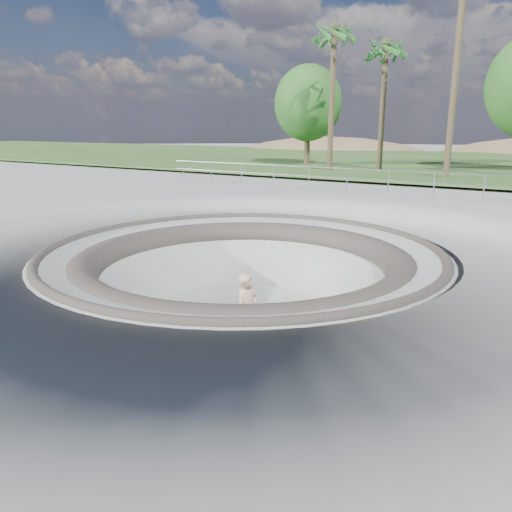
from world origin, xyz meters
name	(u,v)px	position (x,y,z in m)	size (l,w,h in m)	color
ground	(243,249)	(0.00, 0.00, 0.00)	(180.00, 180.00, 0.00)	#ABABA6
skate_bowl	(243,316)	(0.00, 0.00, -1.83)	(14.00, 14.00, 4.10)	#ABABA6
grass_strip	(472,163)	(0.00, 34.00, 0.22)	(180.00, 36.00, 0.12)	#2C4F1F
safety_railing	(389,181)	(0.00, 12.00, 0.69)	(25.00, 0.06, 1.03)	gray
skateboard	(247,348)	(1.18, -1.61, -1.83)	(0.87, 0.38, 0.09)	brown
skater	(247,311)	(1.18, -1.61, -0.94)	(0.63, 0.42, 1.74)	beige
palm_a	(334,37)	(-6.68, 20.60, 8.51)	(2.60, 2.60, 9.68)	brown
palm_b	(386,51)	(-4.05, 22.83, 7.74)	(2.60, 2.60, 8.84)	brown
bushy_tree_left	(308,103)	(-10.45, 24.79, 4.77)	(5.15, 4.68, 7.42)	brown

